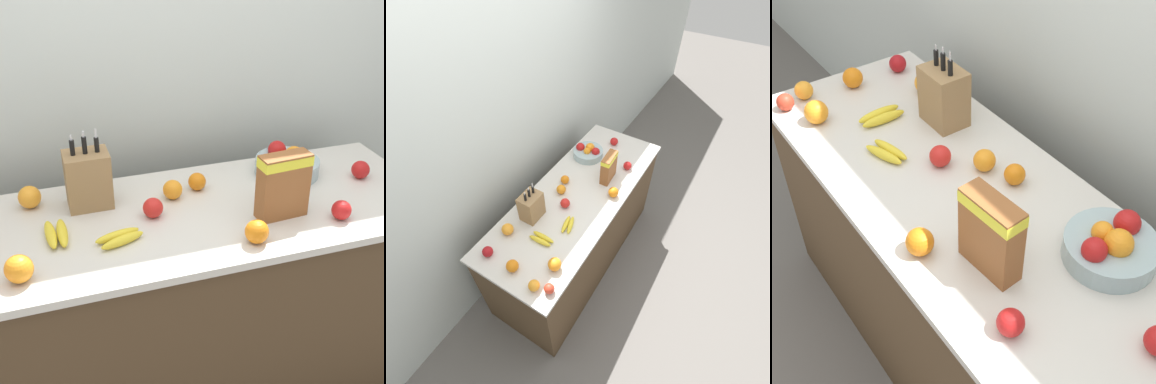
# 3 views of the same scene
# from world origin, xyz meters

# --- Properties ---
(ground_plane) EXTENTS (14.00, 14.00, 0.00)m
(ground_plane) POSITION_xyz_m (0.00, 0.00, 0.00)
(ground_plane) COLOR slate
(wall_back) EXTENTS (9.00, 0.06, 2.60)m
(wall_back) POSITION_xyz_m (0.00, 0.57, 1.30)
(wall_back) COLOR silver
(wall_back) RESTS_ON ground_plane
(counter) EXTENTS (1.86, 0.71, 0.92)m
(counter) POSITION_xyz_m (0.00, 0.00, 0.46)
(counter) COLOR #4C3823
(counter) RESTS_ON ground_plane
(knife_block) EXTENTS (0.16, 0.13, 0.31)m
(knife_block) POSITION_xyz_m (-0.37, 0.17, 1.03)
(knife_block) COLOR #937047
(knife_block) RESTS_ON counter
(cereal_box) EXTENTS (0.19, 0.09, 0.25)m
(cereal_box) POSITION_xyz_m (0.28, -0.12, 1.06)
(cereal_box) COLOR brown
(cereal_box) RESTS_ON counter
(fruit_bowl) EXTENTS (0.27, 0.27, 0.12)m
(fruit_bowl) POSITION_xyz_m (0.45, 0.17, 0.97)
(fruit_bowl) COLOR #99B2B7
(fruit_bowl) RESTS_ON counter
(banana_bunch_left) EXTENTS (0.08, 0.18, 0.04)m
(banana_bunch_left) POSITION_xyz_m (-0.52, -0.02, 0.94)
(banana_bunch_left) COLOR yellow
(banana_bunch_left) RESTS_ON counter
(banana_bunch_right) EXTENTS (0.18, 0.11, 0.03)m
(banana_bunch_right) POSITION_xyz_m (-0.31, -0.11, 0.94)
(banana_bunch_right) COLOR yellow
(banana_bunch_right) RESTS_ON counter
(apple_rear) EXTENTS (0.07, 0.07, 0.07)m
(apple_rear) POSITION_xyz_m (-0.17, 0.01, 0.96)
(apple_rear) COLOR red
(apple_rear) RESTS_ON counter
(apple_by_knife_block) EXTENTS (0.07, 0.07, 0.07)m
(apple_by_knife_block) POSITION_xyz_m (0.73, 0.04, 0.96)
(apple_by_knife_block) COLOR red
(apple_by_knife_block) RESTS_ON counter
(apple_middle) EXTENTS (0.07, 0.07, 0.07)m
(apple_middle) POSITION_xyz_m (0.48, -0.21, 0.96)
(apple_middle) COLOR red
(apple_middle) RESTS_ON counter
(orange_front_center) EXTENTS (0.08, 0.08, 0.08)m
(orange_front_center) POSITION_xyz_m (0.13, -0.25, 0.96)
(orange_front_center) COLOR orange
(orange_front_center) RESTS_ON counter
(orange_mid_left) EXTENTS (0.07, 0.07, 0.07)m
(orange_mid_left) POSITION_xyz_m (0.05, 0.16, 0.96)
(orange_mid_left) COLOR orange
(orange_mid_left) RESTS_ON counter
(orange_back_center) EXTENTS (0.09, 0.09, 0.09)m
(orange_back_center) POSITION_xyz_m (-0.59, 0.22, 0.96)
(orange_back_center) COLOR orange
(orange_back_center) RESTS_ON counter
(orange_front_left) EXTENTS (0.09, 0.09, 0.09)m
(orange_front_left) POSITION_xyz_m (-0.65, -0.22, 0.97)
(orange_front_left) COLOR orange
(orange_front_left) RESTS_ON counter
(orange_near_bowl) EXTENTS (0.08, 0.08, 0.08)m
(orange_near_bowl) POSITION_xyz_m (-0.06, 0.12, 0.96)
(orange_near_bowl) COLOR orange
(orange_near_bowl) RESTS_ON counter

